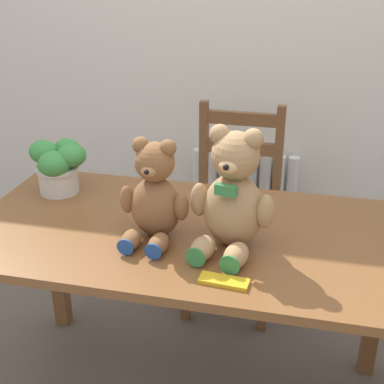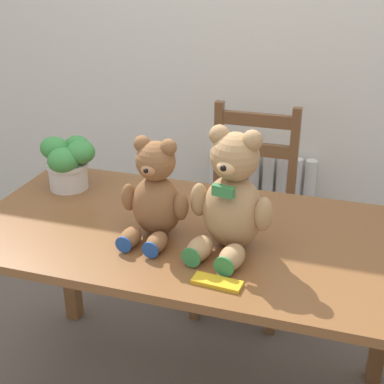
{
  "view_description": "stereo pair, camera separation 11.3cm",
  "coord_description": "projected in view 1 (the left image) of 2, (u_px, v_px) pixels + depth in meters",
  "views": [
    {
      "loc": [
        0.37,
        -1.12,
        1.6
      ],
      "look_at": [
        0.03,
        0.33,
        0.92
      ],
      "focal_mm": 50.0,
      "sensor_mm": 36.0,
      "label": 1
    },
    {
      "loc": [
        0.48,
        -1.09,
        1.6
      ],
      "look_at": [
        0.03,
        0.33,
        0.92
      ],
      "focal_mm": 50.0,
      "sensor_mm": 36.0,
      "label": 2
    }
  ],
  "objects": [
    {
      "name": "wall_back",
      "position": [
        245.0,
        15.0,
        2.59
      ],
      "size": [
        8.0,
        0.04,
        2.6
      ],
      "primitive_type": "cube",
      "color": "silver",
      "rests_on": "ground_plane"
    },
    {
      "name": "teddy_bear_right",
      "position": [
        233.0,
        198.0,
        1.6
      ],
      "size": [
        0.27,
        0.29,
        0.38
      ],
      "rotation": [
        0.0,
        0.0,
        2.97
      ],
      "color": "tan",
      "rests_on": "dining_table"
    },
    {
      "name": "radiator",
      "position": [
        243.0,
        211.0,
        2.95
      ],
      "size": [
        0.58,
        0.1,
        0.61
      ],
      "color": "white",
      "rests_on": "ground_plane"
    },
    {
      "name": "potted_plant",
      "position": [
        59.0,
        165.0,
        1.98
      ],
      "size": [
        0.22,
        0.19,
        0.2
      ],
      "color": "beige",
      "rests_on": "dining_table"
    },
    {
      "name": "chocolate_bar",
      "position": [
        224.0,
        281.0,
        1.48
      ],
      "size": [
        0.14,
        0.06,
        0.01
      ],
      "primitive_type": "cube",
      "rotation": [
        0.0,
        0.0,
        -0.08
      ],
      "color": "gold",
      "rests_on": "dining_table"
    },
    {
      "name": "teddy_bear_left",
      "position": [
        154.0,
        196.0,
        1.66
      ],
      "size": [
        0.23,
        0.23,
        0.33
      ],
      "rotation": [
        0.0,
        0.0,
        3.08
      ],
      "color": "brown",
      "rests_on": "dining_table"
    },
    {
      "name": "wooden_chair_behind",
      "position": [
        234.0,
        210.0,
        2.52
      ],
      "size": [
        0.4,
        0.43,
        0.95
      ],
      "rotation": [
        0.0,
        0.0,
        3.14
      ],
      "color": "brown",
      "rests_on": "ground_plane"
    },
    {
      "name": "dining_table",
      "position": [
        188.0,
        257.0,
        1.8
      ],
      "size": [
        1.45,
        0.76,
        0.75
      ],
      "color": "brown",
      "rests_on": "ground_plane"
    }
  ]
}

